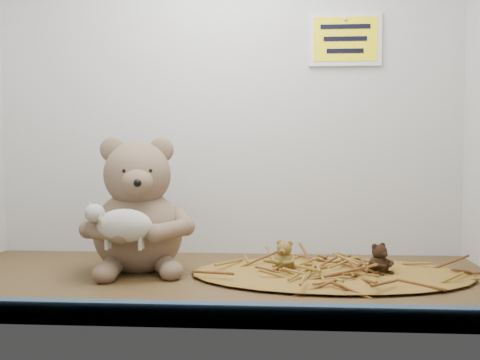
# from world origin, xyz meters

# --- Properties ---
(alcove_shell) EXTENTS (1.20, 0.60, 0.90)m
(alcove_shell) POSITION_xyz_m (0.00, 0.09, 0.45)
(alcove_shell) COLOR #3D2B15
(alcove_shell) RESTS_ON ground
(front_rail) EXTENTS (1.19, 0.02, 0.04)m
(front_rail) POSITION_xyz_m (0.00, -0.29, 0.02)
(front_rail) COLOR #324B61
(front_rail) RESTS_ON shelf_floor
(straw_bed) EXTENTS (0.60, 0.35, 0.01)m
(straw_bed) POSITION_xyz_m (0.24, 0.06, 0.01)
(straw_bed) COLOR brown
(straw_bed) RESTS_ON shelf_floor
(main_teddy) EXTENTS (0.30, 0.31, 0.30)m
(main_teddy) POSITION_xyz_m (-0.18, 0.08, 0.15)
(main_teddy) COLOR #8D7157
(main_teddy) RESTS_ON shelf_floor
(toy_lamb) EXTENTS (0.15, 0.09, 0.10)m
(toy_lamb) POSITION_xyz_m (-0.18, -0.02, 0.12)
(toy_lamb) COLOR beige
(toy_lamb) RESTS_ON main_teddy
(mini_teddy_tan) EXTENTS (0.07, 0.07, 0.07)m
(mini_teddy_tan) POSITION_xyz_m (0.15, 0.06, 0.04)
(mini_teddy_tan) COLOR olive
(mini_teddy_tan) RESTS_ON straw_bed
(mini_teddy_brown) EXTENTS (0.07, 0.08, 0.06)m
(mini_teddy_brown) POSITION_xyz_m (0.34, 0.05, 0.04)
(mini_teddy_brown) COLOR black
(mini_teddy_brown) RESTS_ON straw_bed
(wall_sign) EXTENTS (0.16, 0.01, 0.11)m
(wall_sign) POSITION_xyz_m (0.30, 0.29, 0.55)
(wall_sign) COLOR yellow
(wall_sign) RESTS_ON back_wall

